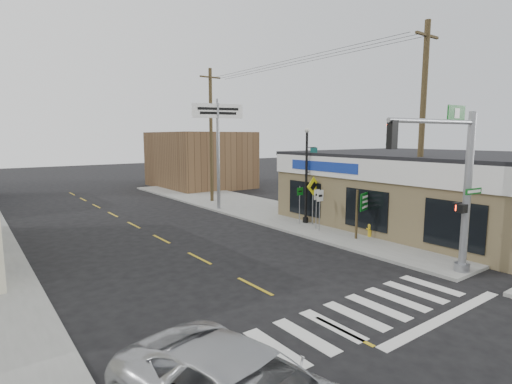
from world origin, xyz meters
TOP-DOWN VIEW (x-y plane):
  - ground at (0.00, 0.00)m, footprint 140.00×140.00m
  - sidewalk_right at (9.00, 13.00)m, footprint 6.00×38.00m
  - center_line at (0.00, 8.00)m, footprint 0.12×56.00m
  - crosswalk at (0.00, 0.40)m, footprint 11.00×2.20m
  - thrift_store at (14.50, 6.00)m, footprint 12.00×14.00m
  - bldg_distant_right at (12.00, 30.00)m, footprint 8.00×10.00m
  - traffic_signal_pole at (6.28, 0.35)m, footprint 4.81×0.38m
  - guide_sign at (8.20, 5.85)m, footprint 1.40×0.13m
  - fire_hydrant at (8.50, 5.73)m, footprint 0.21×0.21m
  - ped_crossing_sign at (8.20, 9.52)m, footprint 1.07×0.08m
  - lamp_post at (8.26, 10.10)m, footprint 0.72×0.56m
  - dance_center_sign at (6.50, 17.13)m, footprint 3.56×0.22m
  - bare_tree at (9.14, 6.38)m, footprint 2.26×2.26m
  - shrub_front at (10.95, 4.83)m, footprint 1.17×1.17m
  - shrub_back at (10.35, 7.72)m, footprint 1.05×1.05m
  - utility_pole_near at (9.31, 3.69)m, footprint 1.77×0.27m
  - utility_pole_far at (7.84, 20.38)m, footprint 1.76×0.26m

SIDE VIEW (x-z plane):
  - ground at x=0.00m, z-range 0.00..0.00m
  - center_line at x=0.00m, z-range 0.00..0.01m
  - crosswalk at x=0.00m, z-range 0.00..0.01m
  - sidewalk_right at x=9.00m, z-range 0.00..0.13m
  - fire_hydrant at x=8.50m, z-range 0.16..0.84m
  - shrub_back at x=10.35m, z-range 0.13..0.92m
  - shrub_front at x=10.95m, z-range 0.13..1.01m
  - guide_sign at x=8.20m, z-range 0.51..2.96m
  - thrift_store at x=14.50m, z-range 0.00..4.00m
  - ped_crossing_sign at x=8.20m, z-range 0.64..3.40m
  - bldg_distant_right at x=12.00m, z-range 0.00..5.60m
  - lamp_post at x=8.26m, z-range 0.57..6.09m
  - bare_tree at x=9.14m, z-range 1.43..5.95m
  - traffic_signal_pole at x=6.28m, z-range 0.71..6.81m
  - utility_pole_far at x=7.84m, z-range 0.26..10.40m
  - utility_pole_near at x=9.31m, z-range 0.26..10.42m
  - dance_center_sign at x=6.50m, z-range 1.97..9.54m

